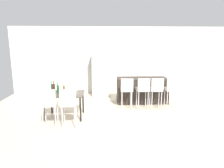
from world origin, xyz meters
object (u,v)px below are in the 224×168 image
wine_glass_right (76,89)px  dining_chair_far (69,102)px  wine_bottle_corner (64,89)px  bar_chair_far (172,88)px  wine_bottle_near (54,88)px  refrigerator (101,74)px  dining_chair_near (49,102)px  wine_bottle_far (52,87)px  potted_plant (167,87)px  wine_glass_end (47,90)px  kitchen_island (142,90)px  bar_chair_right (156,88)px  bar_chair_middle (143,88)px  wine_bottle_middle (58,89)px  dining_table (65,96)px  wine_glass_left (48,89)px  bar_chair_left (127,89)px

wine_glass_right → dining_chair_far: bearing=-97.5°
wine_bottle_corner → bar_chair_far: bearing=12.4°
wine_bottle_near → refrigerator: (1.38, 2.40, 0.05)m
dining_chair_far → refrigerator: (0.77, 3.40, 0.22)m
dining_chair_near → wine_bottle_far: (-0.19, 1.10, 0.15)m
potted_plant → dining_chair_near: bearing=-140.9°
wine_glass_right → wine_glass_end: same height
kitchen_island → wine_bottle_far: (-3.02, -1.18, 0.39)m
wine_glass_end → refrigerator: bearing=62.2°
bar_chair_right → wine_bottle_far: bearing=-173.2°
wine_bottle_far → wine_bottle_near: bearing=-51.2°
bar_chair_middle → refrigerator: bearing=127.2°
bar_chair_middle → bar_chair_far: bearing=-0.0°
bar_chair_middle → refrigerator: refrigerator is taller
kitchen_island → wine_glass_right: bearing=-145.7°
bar_chair_middle → wine_bottle_middle: size_ratio=3.14×
bar_chair_middle → potted_plant: 2.41m
bar_chair_middle → dining_table: size_ratio=0.95×
kitchen_island → bar_chair_right: (0.34, -0.78, 0.24)m
bar_chair_middle → dining_table: 2.56m
wine_bottle_corner → wine_glass_left: (-0.49, 0.08, 0.01)m
bar_chair_right → dining_chair_near: same height
kitchen_island → refrigerator: (-1.56, 1.12, 0.46)m
bar_chair_right → dining_chair_near: 3.50m
bar_chair_left → wine_glass_left: bar_chair_left is taller
potted_plant → bar_chair_far: bearing=-104.1°
wine_bottle_near → potted_plant: 4.92m
bar_chair_far → potted_plant: bearing=75.9°
dining_chair_near → wine_bottle_corner: 0.80m
bar_chair_left → wine_bottle_corner: 2.07m
kitchen_island → wine_bottle_near: size_ratio=5.66×
wine_glass_right → bar_chair_left: bearing=25.3°
dining_table → wine_bottle_near: 0.46m
bar_chair_left → dining_chair_near: size_ratio=1.00×
dining_table → dining_chair_near: bearing=-107.4°
kitchen_island → dining_chair_far: size_ratio=1.76×
bar_chair_far → wine_glass_right: (-3.09, -0.74, 0.17)m
refrigerator → potted_plant: bearing=-0.2°
dining_chair_far → wine_bottle_far: dining_chair_far is taller
bar_chair_right → wine_bottle_middle: (-3.11, -0.71, 0.17)m
refrigerator → dining_chair_near: bearing=-110.5°
bar_chair_right → potted_plant: (1.00, 1.89, -0.39)m
bar_chair_left → wine_glass_right: bar_chair_left is taller
bar_chair_right → wine_glass_end: bar_chair_right is taller
bar_chair_middle → kitchen_island: bearing=81.1°
bar_chair_right → wine_bottle_near: 3.31m
refrigerator → bar_chair_left: bearing=-64.7°
bar_chair_middle → wine_glass_left: bar_chair_middle is taller
bar_chair_right → wine_bottle_near: size_ratio=3.21×
bar_chair_middle → wine_glass_end: size_ratio=6.03×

